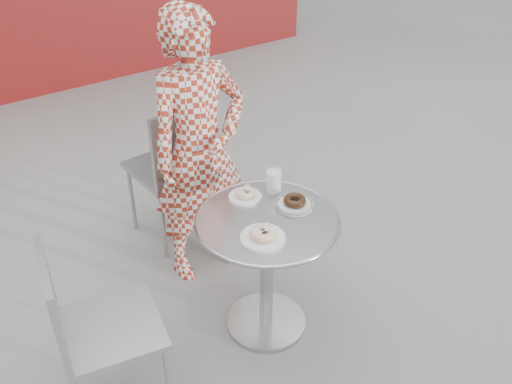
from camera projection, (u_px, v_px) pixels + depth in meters
ground at (267, 327)px, 2.96m from camera, size 60.00×60.00×0.00m
bistro_table at (267, 247)px, 2.70m from camera, size 0.68×0.68×0.68m
chair_far at (175, 194)px, 3.48m from camera, size 0.47×0.47×0.93m
chair_left at (114, 357)px, 2.47m from camera, size 0.48×0.47×0.85m
seated_person at (199, 151)px, 2.97m from camera, size 0.56×0.37×1.52m
plate_far at (245, 194)px, 2.74m from camera, size 0.16×0.16×0.04m
plate_near at (263, 235)px, 2.47m from camera, size 0.20×0.20×0.05m
plate_checker at (295, 203)px, 2.68m from camera, size 0.19×0.19×0.05m
milk_cup at (274, 180)px, 2.76m from camera, size 0.08×0.08×0.13m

